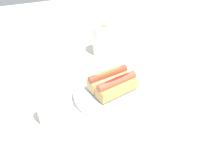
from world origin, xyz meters
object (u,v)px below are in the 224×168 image
(serving_bowl, at_px, (112,92))
(water_glass, at_px, (49,111))
(hotdog_back, at_px, (107,79))
(hotdog_front, at_px, (117,86))
(paper_towel_roll, at_px, (105,40))

(serving_bowl, bearing_deg, water_glass, -168.67)
(hotdog_back, height_order, water_glass, hotdog_back)
(hotdog_front, height_order, hotdog_back, same)
(hotdog_front, bearing_deg, serving_bowl, 103.84)
(serving_bowl, relative_size, hotdog_front, 1.74)
(hotdog_front, distance_m, water_glass, 0.24)
(hotdog_back, xyz_separation_m, paper_towel_roll, (0.10, 0.28, 0.01))
(serving_bowl, distance_m, water_glass, 0.24)
(hotdog_front, relative_size, hotdog_back, 1.01)
(hotdog_front, xyz_separation_m, hotdog_back, (-0.01, 0.05, 0.00))
(hotdog_back, xyz_separation_m, water_glass, (-0.22, -0.07, -0.01))
(water_glass, bearing_deg, paper_towel_roll, 47.56)
(serving_bowl, xyz_separation_m, hotdog_front, (0.01, -0.03, 0.04))
(serving_bowl, xyz_separation_m, hotdog_back, (-0.01, 0.03, 0.04))
(paper_towel_roll, bearing_deg, water_glass, -132.44)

